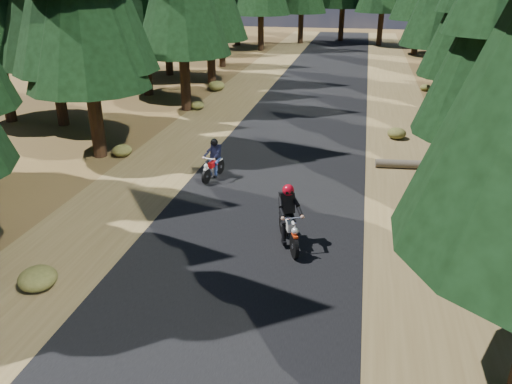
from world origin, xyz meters
TOP-DOWN VIEW (x-y plane):
  - ground at (0.00, 0.00)m, footprint 120.00×120.00m
  - road at (0.00, 5.00)m, footprint 6.00×100.00m
  - shoulder_l at (-4.60, 5.00)m, footprint 3.20×100.00m
  - shoulder_r at (4.60, 5.00)m, footprint 3.20×100.00m
  - log_near at (6.12, 7.41)m, footprint 5.57×0.82m
  - understory_shrubs at (2.32, 6.65)m, footprint 14.06×32.04m
  - rider_lead at (1.05, 0.67)m, footprint 1.23×1.95m
  - rider_follow at (-2.22, 4.82)m, footprint 0.78×1.64m

SIDE VIEW (x-z plane):
  - ground at x=0.00m, z-range 0.00..0.00m
  - shoulder_l at x=-4.60m, z-range 0.00..0.01m
  - shoulder_r at x=4.60m, z-range 0.00..0.01m
  - road at x=0.00m, z-range 0.00..0.01m
  - log_near at x=6.12m, z-range 0.00..0.32m
  - understory_shrubs at x=2.32m, z-range -0.06..0.62m
  - rider_follow at x=-2.22m, z-range -0.23..1.18m
  - rider_lead at x=1.05m, z-range -0.27..1.40m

